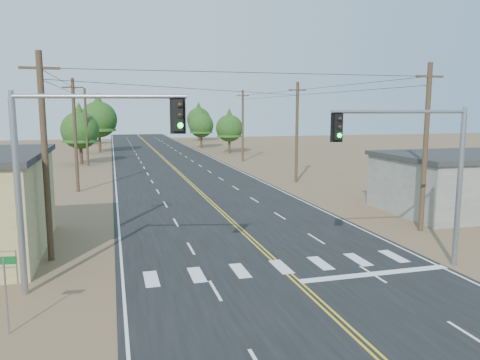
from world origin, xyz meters
name	(u,v)px	position (x,y,z in m)	size (l,w,h in m)	color
ground	(373,352)	(0.00, 0.00, 0.00)	(220.00, 220.00, 0.00)	brown
road	(197,190)	(0.00, 30.00, 0.01)	(15.00, 200.00, 0.02)	black
utility_pole_left_near	(45,156)	(-10.50, 12.00, 5.12)	(1.80, 0.30, 10.00)	#4C3826
utility_pole_left_mid	(75,134)	(-10.50, 32.00, 5.12)	(1.80, 0.30, 10.00)	#4C3826
utility_pole_left_far	(86,126)	(-10.50, 52.00, 5.12)	(1.80, 0.30, 10.00)	#4C3826
utility_pole_right_near	(425,147)	(10.50, 12.00, 5.12)	(1.80, 0.30, 10.00)	#4C3826
utility_pole_right_mid	(297,131)	(10.50, 32.00, 5.12)	(1.80, 0.30, 10.00)	#4C3826
utility_pole_right_far	(243,125)	(10.50, 52.00, 5.12)	(1.80, 0.30, 10.00)	#4C3826
signal_mast_left	(66,159)	(-9.13, 7.26, 5.43)	(6.55, 1.84, 8.02)	gray
signal_mast_right	(424,160)	(6.18, 6.34, 5.03)	(6.36, 1.03, 7.41)	gray
street_sign	(5,283)	(-10.93, 4.20, 1.77)	(0.78, 0.16, 2.64)	gray
tree_left_near	(80,126)	(-11.43, 54.10, 5.06)	(4.97, 4.97, 8.28)	#3F2D1E
tree_left_mid	(99,116)	(-9.38, 71.44, 6.23)	(6.11, 6.11, 10.19)	#3F2D1E
tree_left_far	(86,123)	(-12.35, 90.56, 4.41)	(4.33, 4.33, 7.21)	#3F2D1E
tree_right_near	(229,125)	(11.75, 64.79, 4.63)	(4.54, 4.54, 7.56)	#3F2D1E
tree_right_mid	(201,123)	(9.18, 76.61, 4.78)	(4.69, 4.69, 7.82)	#3F2D1E
tree_right_far	(199,117)	(12.31, 96.32, 5.55)	(5.44, 5.44, 9.07)	#3F2D1E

